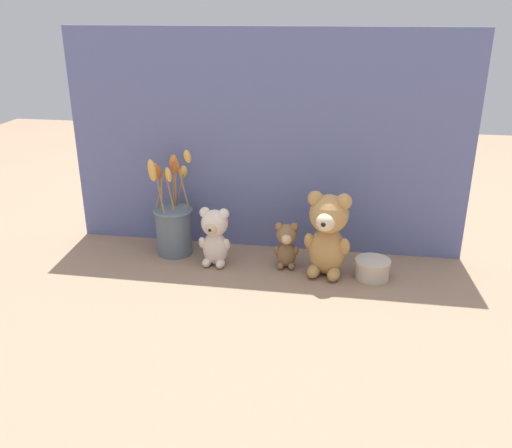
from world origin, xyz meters
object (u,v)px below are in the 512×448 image
object	(u,v)px
teddy_bear_large	(328,233)
teddy_bear_medium	(215,236)
teddy_bear_small	(286,244)
flower_vase	(173,223)
decorative_tin_tall	(372,269)

from	to	relation	value
teddy_bear_large	teddy_bear_medium	xyz separation A→B (m)	(-0.32, 0.01, -0.04)
teddy_bear_large	teddy_bear_small	xyz separation A→B (m)	(-0.12, 0.03, -0.06)
teddy_bear_large	flower_vase	size ratio (longest dim) A/B	0.73
teddy_bear_large	decorative_tin_tall	distance (m)	0.16
teddy_bear_large	flower_vase	distance (m)	0.47
teddy_bear_medium	teddy_bear_small	xyz separation A→B (m)	(0.21, 0.02, -0.02)
teddy_bear_large	teddy_bear_small	world-z (taller)	teddy_bear_large
teddy_bear_small	teddy_bear_large	bearing A→B (deg)	-14.80
teddy_bear_large	teddy_bear_medium	size ratio (longest dim) A/B	1.39
teddy_bear_medium	flower_vase	xyz separation A→B (m)	(-0.14, 0.06, 0.01)
teddy_bear_large	decorative_tin_tall	bearing A→B (deg)	-0.42
teddy_bear_medium	decorative_tin_tall	size ratio (longest dim) A/B	1.78
teddy_bear_large	flower_vase	bearing A→B (deg)	171.26
teddy_bear_small	decorative_tin_tall	world-z (taller)	teddy_bear_small
teddy_bear_medium	flower_vase	bearing A→B (deg)	157.44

